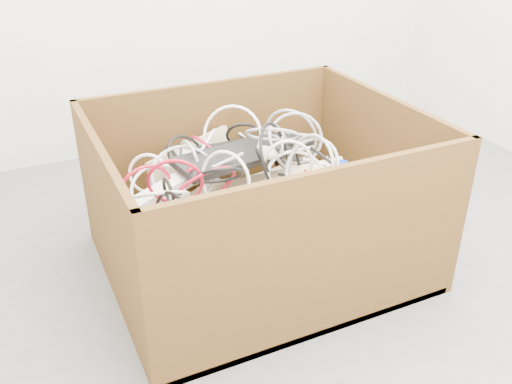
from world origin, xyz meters
name	(u,v)px	position (x,y,z in m)	size (l,w,h in m)	color
ground	(338,276)	(0.00, 0.00, 0.00)	(3.00, 3.00, 0.00)	#545456
cardboard_box	(255,229)	(-0.25, 0.21, 0.16)	(1.10, 0.92, 0.60)	#3B270E
keyboard_pile	(262,192)	(-0.20, 0.25, 0.28)	(1.02, 0.85, 0.33)	beige
mice_scatter	(226,175)	(-0.33, 0.28, 0.37)	(0.76, 0.53, 0.20)	beige
power_strip_left	(173,185)	(-0.53, 0.28, 0.37)	(0.32, 0.06, 0.04)	white
power_strip_right	(196,232)	(-0.53, 0.04, 0.32)	(0.31, 0.06, 0.04)	white
vga_plug	(341,164)	(0.11, 0.19, 0.36)	(0.04, 0.04, 0.02)	#0C2CB5
cable_tangle	(236,171)	(-0.32, 0.22, 0.41)	(0.94, 0.82, 0.43)	#96969B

